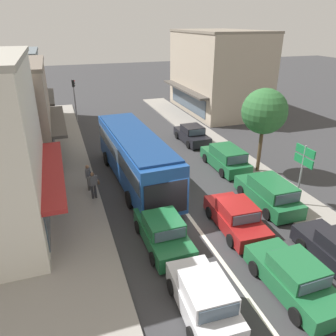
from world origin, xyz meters
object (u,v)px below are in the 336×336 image
object	(u,v)px
hatchback_adjacent_lane_trail	(204,298)
parked_wagon_kerb_second	(269,193)
street_tree_right	(264,112)
parked_wagon_kerb_third	(226,158)
city_bus	(135,154)
directional_road_sign	(303,162)
sedan_adjacent_lane_lead	(163,232)
sedan_queue_gap_filler	(236,217)
sedan_queue_far_back	(294,278)
traffic_light_downstreet	(74,93)
parked_sedan_kerb_rear	(192,135)
pedestrian_with_handbag_near	(88,176)
pedestrian_browsing_midblock	(93,184)

from	to	relation	value
hatchback_adjacent_lane_trail	parked_wagon_kerb_second	xyz separation A→B (m)	(6.57, 5.70, 0.04)
street_tree_right	parked_wagon_kerb_third	bearing A→B (deg)	144.29
city_bus	directional_road_sign	world-z (taller)	directional_road_sign
sedan_adjacent_lane_lead	city_bus	bearing A→B (deg)	86.73
directional_road_sign	sedan_queue_gap_filler	bearing A→B (deg)	-168.59
city_bus	sedan_queue_gap_filler	bearing A→B (deg)	-63.17
city_bus	sedan_queue_far_back	world-z (taller)	city_bus
traffic_light_downstreet	parked_sedan_kerb_rear	bearing A→B (deg)	-48.38
directional_road_sign	street_tree_right	distance (m)	4.87
parked_wagon_kerb_third	street_tree_right	distance (m)	4.14
sedan_queue_far_back	parked_wagon_kerb_third	size ratio (longest dim) A/B	0.94
hatchback_adjacent_lane_trail	sedan_adjacent_lane_lead	size ratio (longest dim) A/B	0.89
street_tree_right	sedan_queue_gap_filler	bearing A→B (deg)	-131.26
hatchback_adjacent_lane_trail	directional_road_sign	distance (m)	9.74
sedan_adjacent_lane_lead	street_tree_right	world-z (taller)	street_tree_right
sedan_queue_gap_filler	parked_wagon_kerb_second	bearing A→B (deg)	26.63
hatchback_adjacent_lane_trail	pedestrian_with_handbag_near	xyz separation A→B (m)	(-2.78, 10.58, 0.36)
parked_wagon_kerb_third	parked_sedan_kerb_rear	world-z (taller)	parked_wagon_kerb_third
city_bus	pedestrian_browsing_midblock	bearing A→B (deg)	-150.90
sedan_queue_gap_filler	parked_sedan_kerb_rear	world-z (taller)	same
sedan_queue_far_back	parked_wagon_kerb_second	size ratio (longest dim) A/B	0.94
parked_wagon_kerb_second	sedan_queue_far_back	bearing A→B (deg)	-116.36
traffic_light_downstreet	pedestrian_with_handbag_near	world-z (taller)	traffic_light_downstreet
city_bus	pedestrian_browsing_midblock	world-z (taller)	city_bus
parked_wagon_kerb_second	pedestrian_browsing_midblock	world-z (taller)	pedestrian_browsing_midblock
directional_road_sign	pedestrian_browsing_midblock	xyz separation A→B (m)	(-10.66, 4.30, -1.64)
sedan_queue_gap_filler	directional_road_sign	world-z (taller)	directional_road_sign
pedestrian_with_handbag_near	hatchback_adjacent_lane_trail	bearing A→B (deg)	-75.26
hatchback_adjacent_lane_trail	directional_road_sign	size ratio (longest dim) A/B	1.04
parked_sedan_kerb_rear	city_bus	bearing A→B (deg)	-137.45
parked_sedan_kerb_rear	pedestrian_with_handbag_near	xyz separation A→B (m)	(-9.34, -6.23, 0.40)
city_bus	hatchback_adjacent_lane_trail	distance (m)	11.09
hatchback_adjacent_lane_trail	parked_wagon_kerb_third	xyz separation A→B (m)	(6.70, 11.02, 0.04)
traffic_light_downstreet	directional_road_sign	bearing A→B (deg)	-64.54
street_tree_right	traffic_light_downstreet	bearing A→B (deg)	122.28
traffic_light_downstreet	parked_wagon_kerb_third	bearing A→B (deg)	-60.35
sedan_queue_far_back	parked_wagon_kerb_second	xyz separation A→B (m)	(2.91, 5.87, 0.08)
city_bus	pedestrian_with_handbag_near	world-z (taller)	city_bus
city_bus	parked_sedan_kerb_rear	xyz separation A→B (m)	(6.30, 5.78, -1.22)
city_bus	parked_sedan_kerb_rear	size ratio (longest dim) A/B	2.58
sedan_queue_gap_filler	parked_sedan_kerb_rear	bearing A→B (deg)	77.11
sedan_adjacent_lane_lead	street_tree_right	bearing A→B (deg)	32.51
parked_wagon_kerb_third	traffic_light_downstreet	bearing A→B (deg)	119.65
sedan_adjacent_lane_lead	traffic_light_downstreet	size ratio (longest dim) A/B	1.01
parked_wagon_kerb_third	pedestrian_browsing_midblock	xyz separation A→B (m)	(-9.31, -1.59, 0.32)
directional_road_sign	parked_wagon_kerb_third	bearing A→B (deg)	102.85
sedan_queue_gap_filler	street_tree_right	distance (m)	8.12
sedan_adjacent_lane_lead	parked_wagon_kerb_third	distance (m)	9.63
sedan_queue_far_back	hatchback_adjacent_lane_trail	distance (m)	3.67
sedan_queue_gap_filler	parked_wagon_kerb_third	xyz separation A→B (m)	(3.02, 6.77, 0.08)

